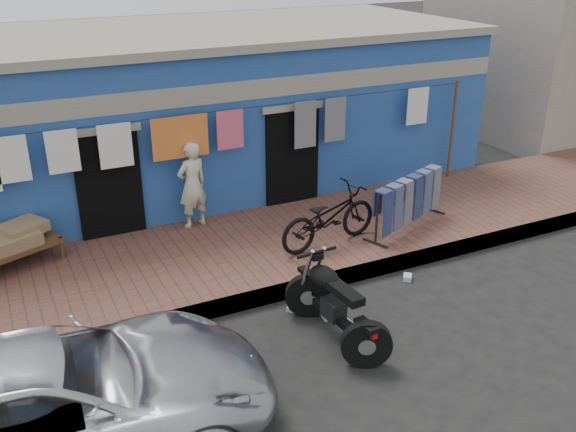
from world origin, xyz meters
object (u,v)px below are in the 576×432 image
object	(u,v)px
charpoy	(2,251)
jeans_rack	(408,202)
car	(49,402)
seated_person	(192,185)
bicycle	(329,211)
motorcycle	(336,303)

from	to	relation	value
charpoy	jeans_rack	xyz separation A→B (m)	(6.65, -1.47, 0.17)
charpoy	jeans_rack	distance (m)	6.81
car	seated_person	distance (m)	5.41
seated_person	bicycle	size ratio (longest dim) A/B	0.83
seated_person	bicycle	world-z (taller)	seated_person
car	jeans_rack	distance (m)	7.02
car	bicycle	size ratio (longest dim) A/B	2.55
motorcycle	jeans_rack	bearing A→B (deg)	34.35
car	motorcycle	size ratio (longest dim) A/B	2.70
motorcycle	charpoy	bearing A→B (deg)	132.76
charpoy	jeans_rack	world-z (taller)	jeans_rack
seated_person	jeans_rack	bearing A→B (deg)	137.75
bicycle	charpoy	bearing A→B (deg)	64.55
seated_person	jeans_rack	distance (m)	3.85
seated_person	motorcycle	world-z (taller)	seated_person
motorcycle	car	bearing A→B (deg)	-175.98
seated_person	motorcycle	bearing A→B (deg)	84.61
car	seated_person	xyz separation A→B (m)	(3.04, 4.46, 0.36)
car	charpoy	xyz separation A→B (m)	(-0.18, 4.19, -0.13)
charpoy	car	bearing A→B (deg)	-87.49
car	seated_person	size ratio (longest dim) A/B	3.08
jeans_rack	bicycle	bearing A→B (deg)	179.76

